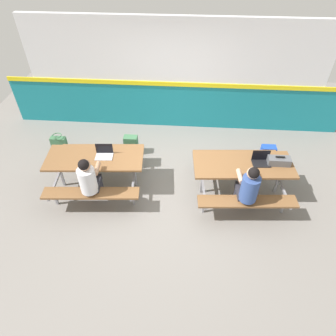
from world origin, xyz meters
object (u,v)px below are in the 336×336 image
Objects in this scene: laptop_silver at (104,154)px; tote_bag_bright at (59,144)px; satchel_spare at (131,145)px; backpack_dark at (267,155)px; picnic_table_right at (242,171)px; student_further at (248,187)px; picnic_table_left at (96,164)px; student_nearer at (89,179)px; toolbox_grey at (279,161)px; laptop_dark at (261,161)px.

laptop_silver is 0.78× the size of tote_bag_bright.
satchel_spare is at bearing 74.59° from laptop_silver.
laptop_silver is 3.45m from backpack_dark.
student_further is (0.02, -0.56, 0.13)m from picnic_table_right.
student_further is at bearing -13.05° from laptop_silver.
backpack_dark is 1.00× the size of satchel_spare.
picnic_table_left is 1.54× the size of student_nearer.
tote_bag_bright is (-3.93, 1.04, -0.38)m from picnic_table_right.
student_further reaches higher than toolbox_grey.
tote_bag_bright is at bearing 158.04° from student_further.
laptop_dark is at bearing -21.55° from satchel_spare.
laptop_silver is at bearing -179.69° from laptop_dark.
student_nearer is 3.39m from toolbox_grey.
picnic_table_right is 5.55× the size of laptop_dark.
picnic_table_left is 2.83m from student_further.
student_further is at bearing -88.07° from picnic_table_right.
tote_bag_bright is (-3.95, 1.59, -0.51)m from student_further.
toolbox_grey is at bearing -2.77° from laptop_dark.
student_nearer is 3.02× the size of toolbox_grey.
student_further is 2.66m from laptop_silver.
laptop_silver is at bearing -179.99° from toolbox_grey.
toolbox_grey is at bearing 4.11° from picnic_table_right.
picnic_table_left is 5.55× the size of laptop_dark.
student_nearer is 2.81× the size of tote_bag_bright.
student_nearer is 0.63m from laptop_silver.
backpack_dark reaches higher than tote_bag_bright.
picnic_table_right is 5.55× the size of laptop_silver.
picnic_table_left is 1.54× the size of student_further.
picnic_table_left and picnic_table_right have the same top height.
laptop_dark is 1.13m from backpack_dark.
student_nearer is at bearing -102.71° from laptop_silver.
laptop_silver is at bearing 166.95° from student_further.
picnic_table_left is at bearing -178.76° from laptop_dark.
toolbox_grey is 0.91× the size of satchel_spare.
toolbox_grey is 4.71m from tote_bag_bright.
backpack_dark is at bearing -2.58° from satchel_spare.
picnic_table_left is at bearing -179.13° from toolbox_grey.
satchel_spare is at bearing 154.57° from picnic_table_right.
student_further is at bearing 0.09° from student_nearer.
picnic_table_left is 4.32× the size of tote_bag_bright.
student_further is 1.73m from backpack_dark.
satchel_spare is at bearing 158.45° from laptop_dark.
picnic_table_left is 0.28m from laptop_silver.
backpack_dark is at bearing 23.94° from student_nearer.
picnic_table_left is at bearing -164.33° from laptop_silver.
toolbox_grey is at bearing 44.74° from student_further.
laptop_dark reaches higher than toolbox_grey.
student_nearer is 1.77m from satchel_spare.
laptop_dark reaches higher than satchel_spare.
picnic_table_left is at bearing -113.13° from satchel_spare.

